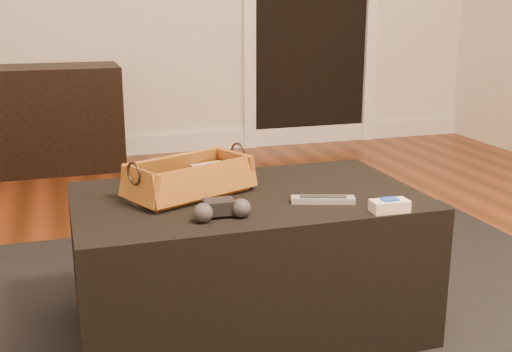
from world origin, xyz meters
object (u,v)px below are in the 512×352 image
object	(u,v)px
wicker_basket	(190,180)
silver_remote	(323,199)
game_controller	(221,209)
tv_remote	(188,189)
cream_gadget	(390,206)
ottoman	(248,261)

from	to	relation	value
wicker_basket	silver_remote	distance (m)	0.39
wicker_basket	game_controller	xyz separation A→B (m)	(0.03, -0.23, -0.02)
tv_remote	wicker_basket	distance (m)	0.03
game_controller	silver_remote	world-z (taller)	game_controller
tv_remote	cream_gadget	distance (m)	0.57
tv_remote	wicker_basket	world-z (taller)	wicker_basket
tv_remote	game_controller	xyz separation A→B (m)	(0.04, -0.21, 0.00)
tv_remote	game_controller	distance (m)	0.22
ottoman	game_controller	xyz separation A→B (m)	(-0.13, -0.18, 0.24)
silver_remote	ottoman	bearing A→B (deg)	142.52
ottoman	wicker_basket	bearing A→B (deg)	162.74
tv_remote	game_controller	bearing A→B (deg)	-108.24
tv_remote	game_controller	world-z (taller)	game_controller
ottoman	wicker_basket	size ratio (longest dim) A/B	2.43
game_controller	cream_gadget	xyz separation A→B (m)	(0.44, -0.08, -0.01)
ottoman	game_controller	distance (m)	0.32
ottoman	silver_remote	distance (m)	0.32
tv_remote	silver_remote	distance (m)	0.39
ottoman	wicker_basket	xyz separation A→B (m)	(-0.16, 0.05, 0.25)
game_controller	wicker_basket	bearing A→B (deg)	98.19
wicker_basket	tv_remote	bearing A→B (deg)	-118.98
game_controller	silver_remote	bearing A→B (deg)	8.24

